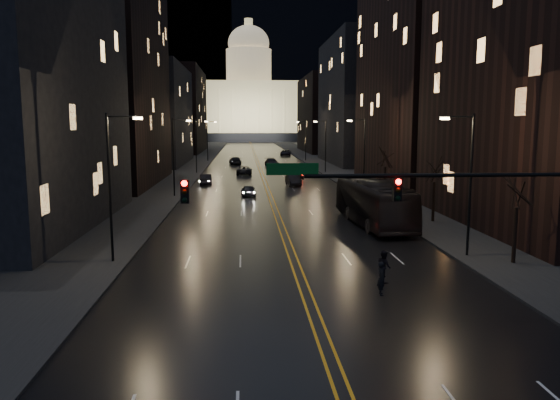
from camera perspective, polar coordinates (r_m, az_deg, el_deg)
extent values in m
plane|color=black|center=(24.45, 3.65, -12.11)|extent=(900.00, 900.00, 0.00)
cube|color=black|center=(153.02, -2.70, 4.86)|extent=(20.00, 320.00, 0.02)
cube|color=black|center=(153.38, -7.96, 4.82)|extent=(8.00, 320.00, 0.16)
cube|color=black|center=(153.93, 2.53, 4.90)|extent=(8.00, 320.00, 0.16)
cube|color=orange|center=(153.02, -2.70, 4.86)|extent=(0.62, 320.00, 0.01)
cube|color=black|center=(48.29, -26.10, 10.29)|extent=(12.00, 28.00, 22.00)
cube|color=black|center=(79.03, -17.33, 11.72)|extent=(12.00, 30.00, 28.00)
cube|color=black|center=(116.16, -12.88, 8.60)|extent=(12.00, 34.00, 20.00)
cube|color=black|center=(163.78, -10.26, 9.14)|extent=(12.00, 40.00, 24.00)
cube|color=black|center=(49.19, 26.00, 11.41)|extent=(12.00, 26.00, 24.00)
cube|color=black|center=(77.36, 14.87, 15.62)|extent=(12.00, 30.00, 38.00)
cube|color=black|center=(117.34, 8.12, 10.18)|extent=(12.00, 34.00, 26.00)
cube|color=black|center=(164.55, 4.62, 8.89)|extent=(12.00, 40.00, 22.00)
cube|color=black|center=(408.99, 2.33, 15.96)|extent=(520.00, 60.00, 130.00)
cube|color=black|center=(272.85, -3.22, 6.65)|extent=(90.00, 50.00, 4.00)
cube|color=#FFE593|center=(272.88, -3.24, 9.59)|extent=(80.00, 36.00, 24.00)
cylinder|color=#FADBA1|center=(274.17, -3.28, 13.77)|extent=(22.00, 22.00, 16.00)
ellipsoid|color=#FADBA1|center=(275.49, -3.30, 16.05)|extent=(20.00, 20.00, 17.00)
cylinder|color=#FFE593|center=(276.81, -3.31, 17.79)|extent=(4.00, 4.00, 6.00)
cylinder|color=black|center=(24.41, 16.70, 2.49)|extent=(12.00, 0.18, 0.18)
cube|color=black|center=(23.06, -9.90, 0.91)|extent=(0.35, 0.30, 1.00)
cube|color=black|center=(23.85, 12.14, 1.08)|extent=(0.35, 0.30, 1.00)
sphere|color=#FF0705|center=(22.84, -9.97, 1.72)|extent=(0.24, 0.24, 0.24)
sphere|color=#FF0705|center=(23.64, 12.28, 1.87)|extent=(0.24, 0.24, 0.24)
cube|color=#053F14|center=(22.93, 1.31, 3.24)|extent=(2.20, 0.06, 0.50)
cylinder|color=black|center=(35.86, 19.26, 1.31)|extent=(0.16, 0.16, 9.00)
cylinder|color=black|center=(35.30, 18.23, 8.26)|extent=(1.80, 0.10, 0.10)
cube|color=#F2CC91|center=(34.98, 16.84, 8.16)|extent=(0.50, 0.25, 0.15)
cylinder|color=black|center=(33.93, -17.36, 1.04)|extent=(0.16, 0.16, 9.00)
cylinder|color=black|center=(33.51, -16.16, 8.38)|extent=(1.80, 0.10, 0.10)
cube|color=#F2CC91|center=(33.33, -14.62, 8.26)|extent=(0.50, 0.25, 0.15)
cylinder|color=black|center=(64.43, 8.79, 4.44)|extent=(0.16, 0.16, 9.00)
cylinder|color=black|center=(64.12, 8.08, 8.29)|extent=(1.80, 0.10, 0.10)
cube|color=#F2CC91|center=(63.95, 7.28, 8.21)|extent=(0.50, 0.25, 0.15)
cylinder|color=black|center=(63.38, -11.07, 4.33)|extent=(0.16, 0.16, 9.00)
cylinder|color=black|center=(63.15, -10.36, 8.24)|extent=(1.80, 0.10, 0.10)
cube|color=#F2CC91|center=(63.06, -9.53, 8.17)|extent=(0.50, 0.25, 0.15)
cylinder|color=black|center=(93.90, 4.79, 5.60)|extent=(0.16, 0.16, 9.00)
cylinder|color=black|center=(93.69, 4.27, 8.23)|extent=(1.80, 0.10, 0.10)
cube|color=#F2CC91|center=(93.57, 3.72, 8.18)|extent=(0.50, 0.25, 0.15)
cylinder|color=black|center=(93.18, -8.77, 5.52)|extent=(0.16, 0.16, 9.00)
cylinder|color=black|center=(93.03, -8.27, 8.17)|extent=(1.80, 0.10, 0.10)
cube|color=#F2CC91|center=(92.96, -7.71, 8.12)|extent=(0.50, 0.25, 0.15)
cylinder|color=black|center=(123.62, 2.70, 6.19)|extent=(0.16, 0.16, 9.00)
cylinder|color=black|center=(123.46, 2.30, 8.19)|extent=(1.80, 0.10, 0.10)
cube|color=#F2CC91|center=(123.37, 1.88, 8.14)|extent=(0.50, 0.25, 0.15)
cylinder|color=black|center=(123.08, -7.59, 6.12)|extent=(0.16, 0.16, 9.00)
cylinder|color=black|center=(122.96, -7.20, 8.13)|extent=(1.80, 0.10, 0.10)
cube|color=#F2CC91|center=(122.91, -6.78, 8.09)|extent=(0.50, 0.25, 0.15)
cylinder|color=black|center=(35.33, 23.32, -3.51)|extent=(0.24, 0.24, 3.50)
cylinder|color=black|center=(48.01, 15.73, -0.26)|extent=(0.24, 0.24, 3.50)
cylinder|color=black|center=(63.20, 10.90, 1.82)|extent=(0.24, 0.24, 3.50)
imported|color=black|center=(45.96, 9.73, -0.27)|extent=(3.99, 13.67, 3.76)
imported|color=black|center=(63.50, -3.31, 1.00)|extent=(1.81, 4.02, 1.34)
imported|color=black|center=(75.98, -7.80, 2.15)|extent=(2.02, 4.68, 1.50)
imported|color=black|center=(90.26, -3.76, 3.11)|extent=(2.60, 5.25, 1.43)
imported|color=black|center=(113.11, -4.70, 4.12)|extent=(2.78, 5.61, 1.57)
imported|color=black|center=(74.28, 1.40, 2.11)|extent=(1.94, 4.76, 1.53)
imported|color=black|center=(83.41, 1.83, 2.76)|extent=(1.95, 4.61, 1.55)
imported|color=black|center=(107.56, -0.87, 3.95)|extent=(2.87, 5.65, 1.57)
imported|color=black|center=(143.38, 0.59, 4.97)|extent=(3.24, 5.93, 1.58)
imported|color=black|center=(27.53, 10.55, -8.06)|extent=(0.44, 0.64, 1.69)
imported|color=black|center=(29.70, 10.81, -6.82)|extent=(0.63, 0.93, 1.75)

